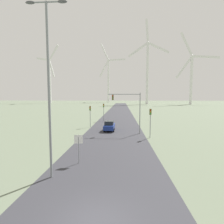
{
  "coord_description": "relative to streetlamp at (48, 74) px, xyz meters",
  "views": [
    {
      "loc": [
        1.32,
        -7.98,
        6.15
      ],
      "look_at": [
        0.0,
        14.86,
        4.19
      ],
      "focal_mm": 28.0,
      "sensor_mm": 36.0,
      "label": 1
    }
  ],
  "objects": [
    {
      "name": "traffic_light_post_near_left",
      "position": [
        -1.09,
        22.39,
        -4.65
      ],
      "size": [
        0.28,
        0.34,
        4.34
      ],
      "color": "gray",
      "rests_on": "ground"
    },
    {
      "name": "traffic_light_mast_overhead",
      "position": [
        6.61,
        16.74,
        -2.89
      ],
      "size": [
        5.45,
        0.35,
        6.88
      ],
      "color": "gray",
      "rests_on": "ground"
    },
    {
      "name": "wind_turbine_right",
      "position": [
        63.84,
        140.47,
        17.94
      ],
      "size": [
        34.69,
        3.3,
        60.37
      ],
      "color": "white",
      "rests_on": "ground"
    },
    {
      "name": "traffic_light_post_mid_left",
      "position": [
        0.74,
        31.33,
        -4.54
      ],
      "size": [
        0.28,
        0.33,
        4.5
      ],
      "color": "gray",
      "rests_on": "ground"
    },
    {
      "name": "traffic_light_post_near_right",
      "position": [
        9.66,
        13.59,
        -4.61
      ],
      "size": [
        0.28,
        0.34,
        4.4
      ],
      "color": "gray",
      "rests_on": "ground"
    },
    {
      "name": "streetlamp",
      "position": [
        0.0,
        0.0,
        0.0
      ],
      "size": [
        3.04,
        0.32,
        12.97
      ],
      "color": "gray",
      "rests_on": "ground"
    },
    {
      "name": "road_surface",
      "position": [
        4.09,
        43.3,
        -7.82
      ],
      "size": [
        10.0,
        240.0,
        0.01
      ],
      "color": "#2D2D33",
      "rests_on": "ground"
    },
    {
      "name": "stop_sign_near",
      "position": [
        1.41,
        2.91,
        -5.95
      ],
      "size": [
        0.81,
        0.07,
        2.68
      ],
      "color": "gray",
      "rests_on": "ground"
    },
    {
      "name": "wind_turbine_left",
      "position": [
        -11.09,
        197.63,
        23.07
      ],
      "size": [
        32.17,
        15.97,
        70.25
      ],
      "color": "white",
      "rests_on": "ground"
    },
    {
      "name": "wind_turbine_far_left",
      "position": [
        -68.05,
        162.73,
        18.88
      ],
      "size": [
        28.1,
        11.95,
        57.26
      ],
      "color": "white",
      "rests_on": "ground"
    },
    {
      "name": "ground_plane",
      "position": [
        4.09,
        -4.7,
        -7.82
      ],
      "size": [
        600.0,
        600.0,
        0.0
      ],
      "primitive_type": "plane",
      "color": "#5B6651"
    },
    {
      "name": "car_approaching",
      "position": [
        3.1,
        18.89,
        -6.91
      ],
      "size": [
        1.94,
        4.16,
        1.83
      ],
      "color": "navy",
      "rests_on": "ground"
    },
    {
      "name": "wind_turbine_center",
      "position": [
        27.26,
        142.98,
        24.15
      ],
      "size": [
        35.1,
        2.6,
        72.51
      ],
      "color": "white",
      "rests_on": "ground"
    }
  ]
}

